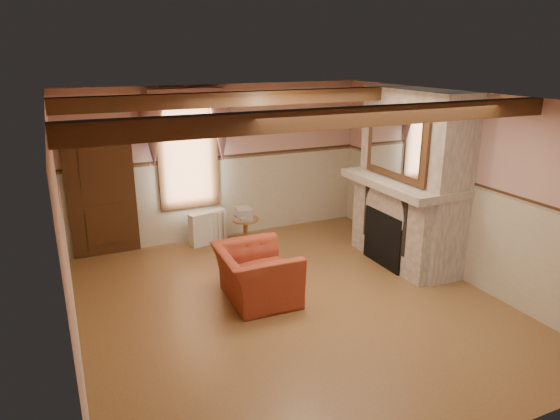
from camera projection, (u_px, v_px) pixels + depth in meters
name	position (u px, v px, depth m)	size (l,w,h in m)	color
floor	(291.00, 304.00, 6.90)	(5.50, 6.00, 0.01)	brown
ceiling	(293.00, 98.00, 6.05)	(5.50, 6.00, 0.01)	silver
wall_back	(220.00, 163.00, 9.08)	(5.50, 0.02, 2.80)	tan
wall_front	(459.00, 313.00, 3.88)	(5.50, 0.02, 2.80)	tan
wall_left	(63.00, 239.00, 5.40)	(0.02, 6.00, 2.80)	tan
wall_right	(455.00, 185.00, 7.56)	(0.02, 6.00, 2.80)	tan
wainscot	(291.00, 254.00, 6.68)	(5.50, 6.00, 1.50)	#C1B59B
chair_rail	(292.00, 200.00, 6.45)	(5.50, 6.00, 0.08)	black
firebox	(386.00, 238.00, 8.08)	(0.20, 0.95, 0.90)	black
armchair	(256.00, 275.00, 6.93)	(1.16, 1.01, 0.75)	maroon
side_table	(245.00, 233.00, 8.80)	(0.46, 0.46, 0.55)	brown
book_stack	(244.00, 213.00, 8.67)	(0.26, 0.32, 0.20)	#B7AD8C
radiator	(208.00, 228.00, 9.01)	(0.70, 0.18, 0.60)	silver
bowl	(403.00, 176.00, 7.86)	(0.36, 0.36, 0.09)	brown
mantel_clock	(374.00, 163.00, 8.55)	(0.14, 0.24, 0.20)	black
oil_lamp	(392.00, 166.00, 8.09)	(0.11, 0.11, 0.28)	gold
candle_red	(425.00, 181.00, 7.42)	(0.06, 0.06, 0.16)	maroon
jar_yellow	(412.00, 178.00, 7.68)	(0.06, 0.06, 0.12)	gold
fireplace	(412.00, 179.00, 7.95)	(0.85, 2.00, 2.80)	gray
mantel	(403.00, 182.00, 7.90)	(1.05, 2.05, 0.12)	gray
overmantel_mirror	(396.00, 145.00, 7.64)	(0.06, 1.44, 1.04)	silver
door	(102.00, 195.00, 8.31)	(1.10, 0.10, 2.10)	black
window	(188.00, 152.00, 8.74)	(1.06, 0.08, 2.02)	white
window_drapes	(187.00, 118.00, 8.48)	(1.30, 0.14, 1.40)	gray
ceiling_beam_front	(344.00, 118.00, 5.04)	(5.50, 0.18, 0.20)	black
ceiling_beam_back	(256.00, 98.00, 7.12)	(5.50, 0.18, 0.20)	black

